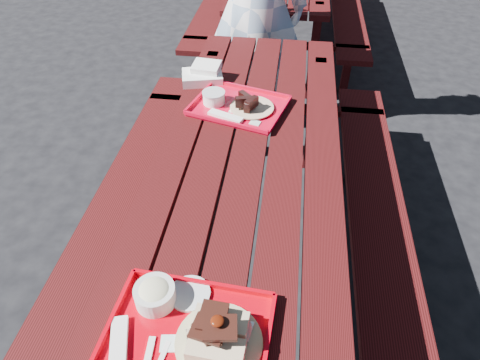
{
  "coord_description": "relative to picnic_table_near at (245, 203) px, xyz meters",
  "views": [
    {
      "loc": [
        0.14,
        -1.25,
        1.81
      ],
      "look_at": [
        0.0,
        -0.15,
        0.82
      ],
      "focal_mm": 32.0,
      "sensor_mm": 36.0,
      "label": 1
    }
  ],
  "objects": [
    {
      "name": "ground",
      "position": [
        0.0,
        0.0,
        -0.56
      ],
      "size": [
        60.0,
        60.0,
        0.0
      ],
      "primitive_type": "plane",
      "color": "black",
      "rests_on": "ground"
    },
    {
      "name": "picnic_table_near",
      "position": [
        0.0,
        0.0,
        0.0
      ],
      "size": [
        1.41,
        2.4,
        0.75
      ],
      "color": "#450D0F",
      "rests_on": "ground"
    },
    {
      "name": "near_tray",
      "position": [
        -0.07,
        -0.69,
        0.22
      ],
      "size": [
        0.45,
        0.37,
        0.14
      ],
      "color": "#C4000E",
      "rests_on": "picnic_table_near"
    },
    {
      "name": "far_tray",
      "position": [
        -0.09,
        0.41,
        0.21
      ],
      "size": [
        0.48,
        0.41,
        0.07
      ],
      "color": "red",
      "rests_on": "picnic_table_near"
    },
    {
      "name": "white_cloth",
      "position": [
        -0.29,
        0.65,
        0.22
      ],
      "size": [
        0.23,
        0.19,
        0.08
      ],
      "color": "white",
      "rests_on": "picnic_table_near"
    },
    {
      "name": "person",
      "position": [
        -0.11,
        1.43,
        0.32
      ],
      "size": [
        0.71,
        0.53,
        1.76
      ],
      "primitive_type": "imported",
      "rotation": [
        0.0,
        0.0,
        2.97
      ],
      "color": "#94AFCE",
      "rests_on": "ground"
    }
  ]
}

